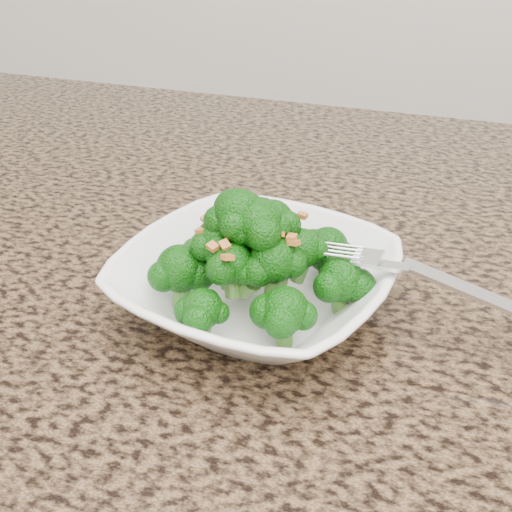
% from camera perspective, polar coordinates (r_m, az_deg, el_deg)
% --- Properties ---
extents(granite_counter, '(1.64, 1.04, 0.03)m').
position_cam_1_polar(granite_counter, '(0.50, 11.57, -7.80)').
color(granite_counter, brown).
rests_on(granite_counter, cabinet).
extents(bowl, '(0.24, 0.24, 0.05)m').
position_cam_1_polar(bowl, '(0.49, -0.00, -2.52)').
color(bowl, white).
rests_on(bowl, granite_counter).
extents(broccoli_pile, '(0.18, 0.18, 0.07)m').
position_cam_1_polar(broccoli_pile, '(0.46, -0.00, 3.47)').
color(broccoli_pile, '#0D4D08').
rests_on(broccoli_pile, bowl).
extents(garlic_topping, '(0.11, 0.11, 0.01)m').
position_cam_1_polar(garlic_topping, '(0.45, -0.00, 7.53)').
color(garlic_topping, '#BA6E2D').
rests_on(garlic_topping, broccoli_pile).
extents(fork, '(0.19, 0.05, 0.01)m').
position_cam_1_polar(fork, '(0.46, 12.66, -1.00)').
color(fork, silver).
rests_on(fork, bowl).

